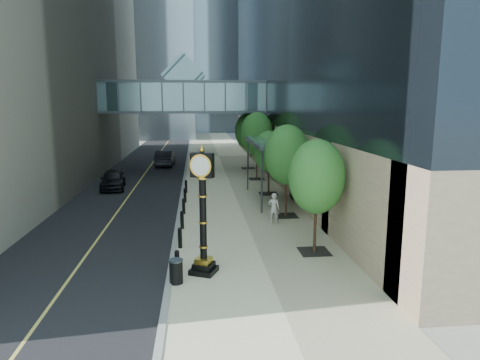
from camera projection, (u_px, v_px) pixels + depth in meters
name	position (u px, v px, depth m)	size (l,w,h in m)	color
ground	(246.00, 282.00, 16.82)	(320.00, 320.00, 0.00)	gray
road	(157.00, 157.00, 55.27)	(8.00, 180.00, 0.02)	black
sidewalk	(219.00, 156.00, 56.06)	(8.00, 180.00, 0.06)	beige
curb	(188.00, 156.00, 55.67)	(0.25, 180.00, 0.07)	gray
distant_tower_c	(180.00, 16.00, 127.86)	(22.00, 22.00, 65.00)	#94A9BB
skywalk	(184.00, 95.00, 42.55)	(17.00, 4.20, 5.80)	slate
entrance_canopy	(272.00, 143.00, 30.12)	(3.00, 8.00, 4.38)	#383F44
bollard_row	(183.00, 213.00, 25.27)	(0.20, 16.20, 0.90)	black
street_trees	(267.00, 143.00, 33.24)	(2.96, 28.72, 6.09)	black
street_clock	(203.00, 220.00, 17.22)	(1.29, 1.29, 5.19)	black
trash_bin	(176.00, 272.00, 16.53)	(0.52, 0.52, 0.90)	black
pedestrian	(274.00, 208.00, 24.67)	(0.66, 0.43, 1.81)	beige
car_near	(113.00, 179.00, 34.80)	(1.85, 4.60, 1.57)	black
car_far	(165.00, 158.00, 47.41)	(1.82, 5.23, 1.72)	black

